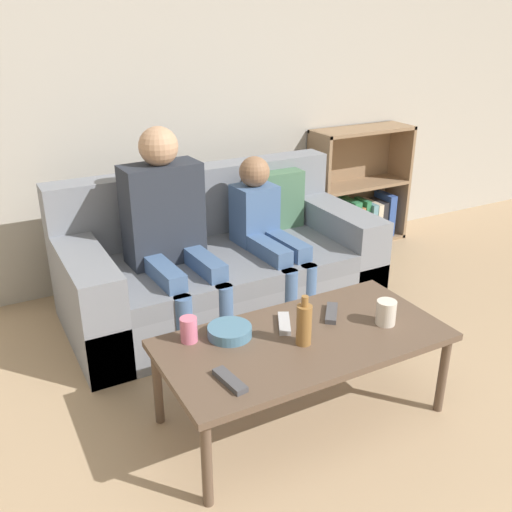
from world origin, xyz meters
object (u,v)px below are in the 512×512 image
(person_adult, at_px, (168,221))
(tv_remote_0, at_px, (284,323))
(cup_near, at_px, (386,312))
(tv_remote_2, at_px, (230,380))
(person_child, at_px, (266,228))
(bottle, at_px, (304,324))
(couch, at_px, (220,267))
(snack_bowl, at_px, (230,331))
(cup_far, at_px, (189,330))
(bookshelf, at_px, (355,201))
(tv_remote_1, at_px, (331,313))
(coffee_table, at_px, (304,344))

(person_adult, bearing_deg, tv_remote_0, -81.61)
(cup_near, distance_m, tv_remote_2, 0.79)
(person_child, bearing_deg, bottle, -114.69)
(couch, height_order, snack_bowl, couch)
(tv_remote_2, bearing_deg, tv_remote_0, 26.42)
(cup_near, xyz_separation_m, cup_far, (-0.80, 0.27, -0.00))
(bookshelf, bearing_deg, bottle, -132.90)
(bookshelf, distance_m, tv_remote_2, 2.57)
(person_adult, bearing_deg, tv_remote_2, -103.29)
(bookshelf, relative_size, tv_remote_2, 5.00)
(cup_far, bearing_deg, person_adult, 74.68)
(snack_bowl, distance_m, bottle, 0.32)
(person_child, distance_m, cup_near, 1.03)
(tv_remote_1, bearing_deg, cup_far, -150.78)
(couch, distance_m, cup_near, 1.20)
(cup_far, bearing_deg, tv_remote_0, -11.08)
(person_child, bearing_deg, tv_remote_2, -128.51)
(cup_near, bearing_deg, bottle, 175.35)
(person_adult, bearing_deg, person_child, -8.47)
(tv_remote_1, bearing_deg, tv_remote_0, -147.07)
(snack_bowl, bearing_deg, person_adult, 86.02)
(coffee_table, height_order, snack_bowl, snack_bowl)
(person_adult, xyz_separation_m, tv_remote_0, (0.19, -0.89, -0.22))
(snack_bowl, bearing_deg, cup_near, -19.41)
(person_adult, xyz_separation_m, tv_remote_2, (-0.20, -1.15, -0.22))
(couch, distance_m, bottle, 1.15)
(tv_remote_1, bearing_deg, person_child, 118.44)
(tv_remote_2, distance_m, snack_bowl, 0.33)
(tv_remote_1, relative_size, snack_bowl, 0.88)
(person_adult, bearing_deg, coffee_table, -81.68)
(coffee_table, relative_size, tv_remote_2, 6.90)
(cup_far, relative_size, tv_remote_2, 0.61)
(person_child, xyz_separation_m, bottle, (-0.39, -1.00, -0.01))
(tv_remote_1, bearing_deg, couch, 133.69)
(couch, distance_m, tv_remote_2, 1.34)
(bookshelf, relative_size, bottle, 4.04)
(bookshelf, bearing_deg, coffee_table, -133.06)
(couch, bearing_deg, cup_far, -121.68)
(cup_near, distance_m, tv_remote_1, 0.24)
(cup_near, bearing_deg, tv_remote_0, 154.11)
(cup_far, distance_m, snack_bowl, 0.17)
(couch, relative_size, cup_far, 16.70)
(bookshelf, height_order, tv_remote_2, bookshelf)
(couch, distance_m, snack_bowl, 1.02)
(tv_remote_1, distance_m, tv_remote_2, 0.66)
(cup_near, xyz_separation_m, tv_remote_1, (-0.16, 0.17, -0.04))
(tv_remote_0, relative_size, tv_remote_1, 1.06)
(tv_remote_1, xyz_separation_m, snack_bowl, (-0.48, 0.06, 0.01))
(cup_near, relative_size, tv_remote_0, 0.63)
(coffee_table, bearing_deg, bookshelf, 46.94)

